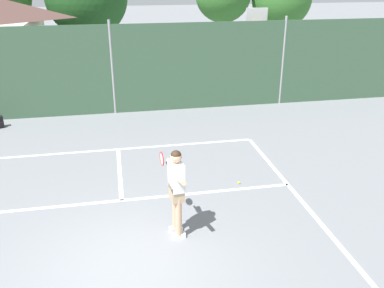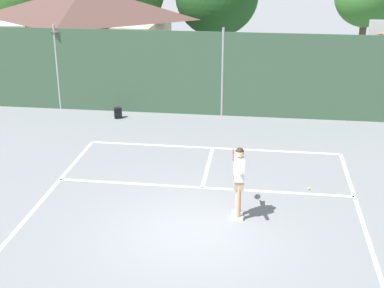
{
  "view_description": "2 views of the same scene",
  "coord_description": "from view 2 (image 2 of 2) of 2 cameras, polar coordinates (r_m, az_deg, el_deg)",
  "views": [
    {
      "loc": [
        0.03,
        -6.01,
        4.93
      ],
      "look_at": [
        1.57,
        1.99,
        1.5
      ],
      "focal_mm": 38.65,
      "sensor_mm": 36.0,
      "label": 1
    },
    {
      "loc": [
        1.52,
        -10.96,
        6.52
      ],
      "look_at": [
        -0.26,
        2.27,
        1.36
      ],
      "focal_mm": 50.6,
      "sensor_mm": 36.0,
      "label": 2
    }
  ],
  "objects": [
    {
      "name": "backpack_black",
      "position": [
        20.84,
        -7.8,
        3.25
      ],
      "size": [
        0.33,
        0.32,
        0.46
      ],
      "color": "black",
      "rests_on": "ground"
    },
    {
      "name": "basketball_hoop",
      "position": [
        22.34,
        19.0,
        9.13
      ],
      "size": [
        0.9,
        0.67,
        3.55
      ],
      "color": "#284CB2",
      "rests_on": "ground"
    },
    {
      "name": "tennis_player",
      "position": [
        13.07,
        4.94,
        -3.42
      ],
      "size": [
        0.37,
        1.42,
        1.85
      ],
      "color": "silver",
      "rests_on": "ground"
    },
    {
      "name": "court_markings",
      "position": [
        13.4,
        0.17,
        -7.99
      ],
      "size": [
        8.3,
        11.1,
        0.01
      ],
      "color": "white",
      "rests_on": "ground"
    },
    {
      "name": "tennis_ball",
      "position": [
        15.22,
        12.19,
        -4.62
      ],
      "size": [
        0.07,
        0.07,
        0.07
      ],
      "primitive_type": "sphere",
      "color": "#CCE033",
      "rests_on": "ground"
    },
    {
      "name": "ground_plane",
      "position": [
        12.84,
        -0.21,
        -9.39
      ],
      "size": [
        120.0,
        120.0,
        0.0
      ],
      "primitive_type": "plane",
      "color": "slate"
    },
    {
      "name": "chainlink_fence",
      "position": [
        20.61,
        3.24,
        7.31
      ],
      "size": [
        26.09,
        0.09,
        3.37
      ],
      "color": "#38563D",
      "rests_on": "ground"
    },
    {
      "name": "clubhouse_building",
      "position": [
        25.49,
        -10.88,
        11.26
      ],
      "size": [
        7.3,
        5.75,
        4.48
      ],
      "color": "beige",
      "rests_on": "ground"
    }
  ]
}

